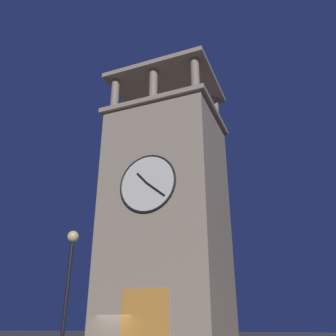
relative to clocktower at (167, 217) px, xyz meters
The scene contains 2 objects.
clocktower is the anchor object (origin of this frame).
street_lamp 14.89m from the clocktower, 96.93° to the left, with size 0.44×0.44×5.26m.
Camera 1 is at (-12.41, 21.02, 1.89)m, focal length 38.29 mm.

